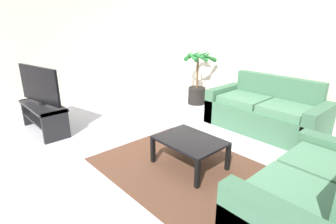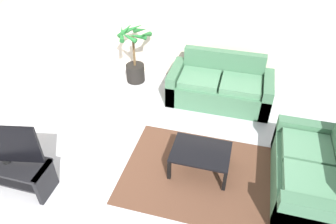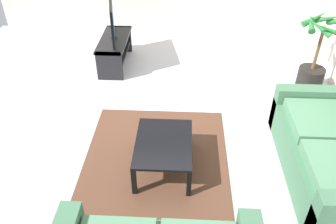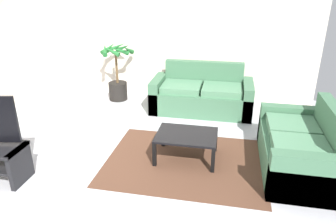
{
  "view_description": "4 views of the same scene",
  "coord_description": "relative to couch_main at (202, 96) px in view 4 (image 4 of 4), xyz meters",
  "views": [
    {
      "loc": [
        2.87,
        -1.87,
        1.84
      ],
      "look_at": [
        0.34,
        0.43,
        0.64
      ],
      "focal_mm": 28.68,
      "sensor_mm": 36.0,
      "label": 1
    },
    {
      "loc": [
        1.12,
        -2.74,
        3.56
      ],
      "look_at": [
        0.15,
        0.85,
        0.66
      ],
      "focal_mm": 33.06,
      "sensor_mm": 36.0,
      "label": 2
    },
    {
      "loc": [
        3.62,
        0.62,
        2.9
      ],
      "look_at": [
        0.53,
        0.47,
        0.63
      ],
      "focal_mm": 36.99,
      "sensor_mm": 36.0,
      "label": 3
    },
    {
      "loc": [
        1.27,
        -3.45,
        2.36
      ],
      "look_at": [
        0.43,
        0.76,
        0.55
      ],
      "focal_mm": 33.43,
      "sensor_mm": 36.0,
      "label": 4
    }
  ],
  "objects": [
    {
      "name": "couch_loveseat",
      "position": [
        1.49,
        -1.82,
        -0.0
      ],
      "size": [
        0.9,
        1.65,
        0.9
      ],
      "color": "#3F6B4C",
      "rests_on": "ground"
    },
    {
      "name": "potted_palm",
      "position": [
        -1.8,
        0.27,
        0.2
      ],
      "size": [
        0.63,
        0.63,
        1.23
      ],
      "color": "black",
      "rests_on": "ground"
    },
    {
      "name": "ground_plane",
      "position": [
        -0.79,
        -2.28,
        -0.3
      ],
      "size": [
        6.6,
        6.6,
        0.0
      ],
      "primitive_type": "plane",
      "color": "#B2B2B7"
    },
    {
      "name": "couch_main",
      "position": [
        0.0,
        0.0,
        0.0
      ],
      "size": [
        1.9,
        0.9,
        0.9
      ],
      "color": "#3F6B4C",
      "rests_on": "ground"
    },
    {
      "name": "area_rug",
      "position": [
        -0.03,
        -1.95,
        -0.3
      ],
      "size": [
        2.2,
        1.7,
        0.01
      ],
      "primitive_type": "cube",
      "color": "#513323",
      "rests_on": "ground"
    },
    {
      "name": "coffee_table",
      "position": [
        -0.03,
        -1.85,
        0.03
      ],
      "size": [
        0.84,
        0.63,
        0.38
      ],
      "color": "black",
      "rests_on": "ground"
    },
    {
      "name": "wall_back",
      "position": [
        -0.79,
        0.72,
        1.05
      ],
      "size": [
        6.0,
        0.06,
        2.7
      ],
      "primitive_type": "cube",
      "color": "beige",
      "rests_on": "ground"
    }
  ]
}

